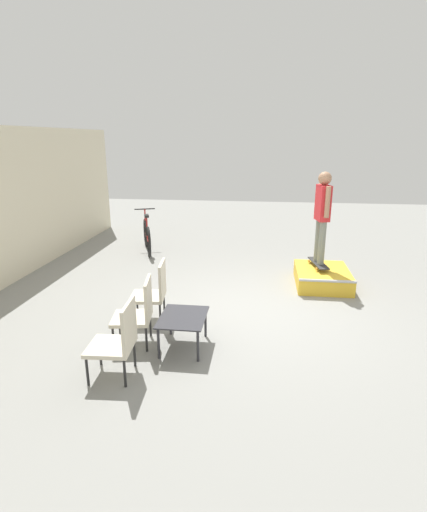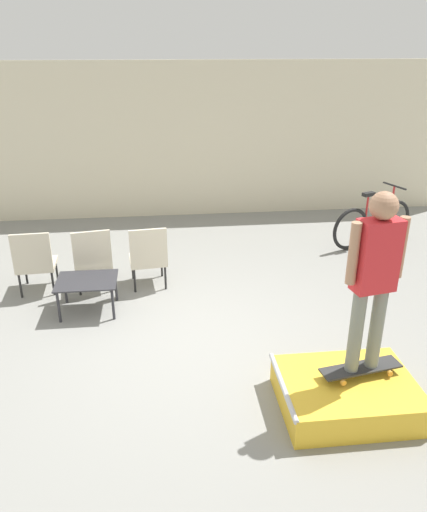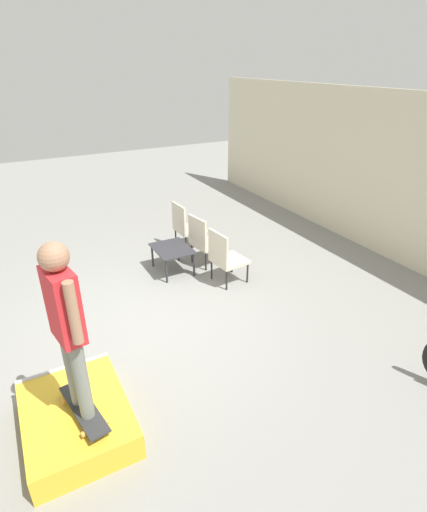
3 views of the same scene
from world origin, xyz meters
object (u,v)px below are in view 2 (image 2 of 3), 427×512
(skateboard_on_ramp, at_px, (361,368))
(patio_chair_right, at_px, (148,255))
(person_skater, at_px, (375,270))
(patio_chair_left, at_px, (35,260))
(bicycle, at_px, (373,223))
(patio_chair_center, at_px, (93,258))
(skate_ramp_box, at_px, (346,394))
(coffee_table, at_px, (87,284))

(skateboard_on_ramp, relative_size, patio_chair_right, 0.89)
(patio_chair_right, bearing_deg, person_skater, 120.78)
(patio_chair_left, relative_size, bicycle, 0.58)
(patio_chair_center, height_order, bicycle, bicycle)
(patio_chair_left, relative_size, patio_chair_center, 1.00)
(skate_ramp_box, relative_size, patio_chair_center, 1.39)
(person_skater, distance_m, patio_chair_center, 4.09)
(skateboard_on_ramp, xyz_separation_m, coffee_table, (-2.87, 2.15, 0.01))
(bicycle, bearing_deg, patio_chair_center, 174.36)
(person_skater, bearing_deg, patio_chair_center, 125.23)
(patio_chair_center, relative_size, patio_chair_right, 1.00)
(skate_ramp_box, relative_size, patio_chair_right, 1.39)
(person_skater, bearing_deg, bicycle, 55.15)
(skate_ramp_box, bearing_deg, patio_chair_right, 124.26)
(bicycle, bearing_deg, skate_ramp_box, -136.02)
(skate_ramp_box, xyz_separation_m, person_skater, (0.15, 0.07, 1.30))
(skate_ramp_box, xyz_separation_m, skateboard_on_ramp, (0.15, 0.07, 0.24))
(patio_chair_right, bearing_deg, patio_chair_left, -6.15)
(skate_ramp_box, relative_size, patio_chair_left, 1.39)
(skateboard_on_ramp, distance_m, bicycle, 4.39)
(person_skater, height_order, patio_chair_right, person_skater)
(bicycle, bearing_deg, person_skater, -134.71)
(coffee_table, bearing_deg, skateboard_on_ramp, -36.76)
(skate_ramp_box, distance_m, bicycle, 4.52)
(patio_chair_center, bearing_deg, patio_chair_right, 170.84)
(person_skater, bearing_deg, patio_chair_left, 132.17)
(coffee_table, height_order, patio_chair_right, patio_chair_right)
(patio_chair_left, bearing_deg, bicycle, -170.53)
(patio_chair_right, xyz_separation_m, bicycle, (3.87, 1.24, -0.11))
(patio_chair_left, xyz_separation_m, patio_chair_right, (1.57, 0.00, 0.00))
(skate_ramp_box, xyz_separation_m, patio_chair_left, (-3.51, 2.84, 0.35))
(skate_ramp_box, distance_m, skateboard_on_ramp, 0.29)
(patio_chair_right, bearing_deg, coffee_table, 31.62)
(coffee_table, bearing_deg, patio_chair_left, 141.63)
(patio_chair_left, bearing_deg, skateboard_on_ramp, 139.51)
(patio_chair_right, relative_size, bicycle, 0.58)
(patio_chair_center, xyz_separation_m, patio_chair_right, (0.78, -0.00, 0.00))
(skate_ramp_box, bearing_deg, bicycle, 64.56)
(patio_chair_left, bearing_deg, coffee_table, 138.24)
(person_skater, height_order, coffee_table, person_skater)
(person_skater, bearing_deg, patio_chair_right, 116.22)
(patio_chair_left, height_order, patio_chair_right, same)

